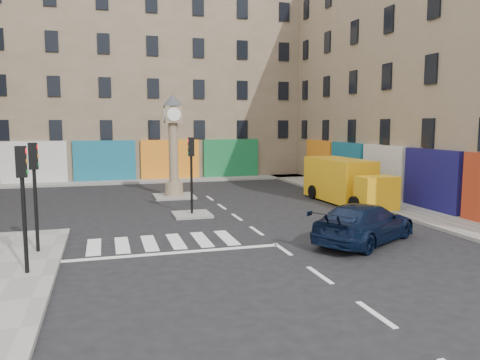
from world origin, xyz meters
name	(u,v)px	position (x,y,z in m)	size (l,w,h in m)	color
ground	(293,257)	(0.00, 0.00, 0.00)	(120.00, 120.00, 0.00)	black
sidewalk_right	(364,198)	(8.70, 10.00, 0.07)	(2.60, 30.00, 0.15)	gray
sidewalk_far	(133,181)	(-4.00, 22.20, 0.07)	(32.00, 2.40, 0.15)	gray
island_near	(192,214)	(-2.00, 8.00, 0.06)	(1.80, 1.80, 0.12)	gray
island_far	(174,196)	(-2.00, 14.00, 0.06)	(2.40, 2.40, 0.12)	gray
building_right	(459,66)	(15.00, 10.00, 8.00)	(10.00, 30.00, 16.00)	#8E7A5D
building_far	(126,77)	(-4.00, 28.00, 8.50)	(32.00, 10.00, 17.00)	#847058
traffic_light_left_near	(23,189)	(-8.30, 0.20, 2.62)	(0.28, 0.22, 3.70)	black
traffic_light_left_far	(34,179)	(-8.30, 2.60, 2.62)	(0.28, 0.22, 3.70)	black
traffic_light_island	(191,163)	(-2.00, 8.00, 2.59)	(0.28, 0.22, 3.70)	black
clock_pillar	(173,139)	(-2.00, 14.00, 3.55)	(1.20, 1.20, 6.10)	#8E7A5D
navy_sedan	(365,223)	(3.32, 1.05, 0.75)	(2.10, 5.17, 1.50)	black
yellow_van	(345,182)	(7.00, 9.22, 1.22)	(2.53, 6.86, 2.47)	#EEAA14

